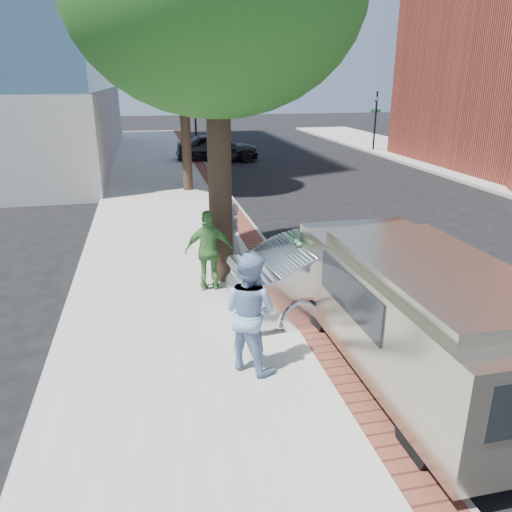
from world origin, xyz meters
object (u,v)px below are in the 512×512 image
object	(u,v)px
person_officer	(249,312)
van	(412,308)
person_green	(209,251)
person_gray	(232,238)
parking_meter	(297,261)
bg_car	(218,147)
sedan_silver	(352,272)

from	to	relation	value
person_officer	van	distance (m)	2.58
person_green	person_gray	bearing A→B (deg)	-118.17
parking_meter	bg_car	world-z (taller)	parking_meter
person_green	bg_car	distance (m)	19.07
sedan_silver	van	size ratio (longest dim) A/B	0.87
person_officer	bg_car	xyz separation A→B (m)	(2.67, 22.14, -0.31)
person_gray	person_officer	distance (m)	4.33
person_gray	sedan_silver	distance (m)	3.13
person_officer	person_green	world-z (taller)	person_officer
bg_car	van	distance (m)	22.58
parking_meter	person_gray	distance (m)	2.63
person_gray	bg_car	size ratio (longest dim) A/B	0.35
person_green	van	distance (m)	4.63
person_gray	bg_car	world-z (taller)	person_gray
person_officer	parking_meter	bearing A→B (deg)	-79.27
person_officer	van	xyz separation A→B (m)	(2.54, -0.44, 0.01)
sedan_silver	bg_car	bearing A→B (deg)	-7.03
person_officer	person_green	size ratio (longest dim) A/B	1.09
bg_car	van	size ratio (longest dim) A/B	0.84
parking_meter	sedan_silver	bearing A→B (deg)	6.92
van	parking_meter	bearing A→B (deg)	117.38
person_officer	person_gray	bearing A→B (deg)	-49.35
bg_car	van	xyz separation A→B (m)	(-0.13, -22.58, 0.33)
person_officer	person_green	xyz separation A→B (m)	(-0.21, 3.29, -0.08)
parking_meter	bg_car	xyz separation A→B (m)	(1.34, 20.30, -0.40)
person_green	sedan_silver	distance (m)	3.06
person_green	van	bearing A→B (deg)	131.50
parking_meter	sedan_silver	distance (m)	1.29
parking_meter	sedan_silver	world-z (taller)	parking_meter
sedan_silver	van	xyz separation A→B (m)	(-0.01, -2.42, 0.33)
person_green	bg_car	xyz separation A→B (m)	(2.88, 18.85, -0.24)
person_officer	bg_car	distance (m)	22.30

